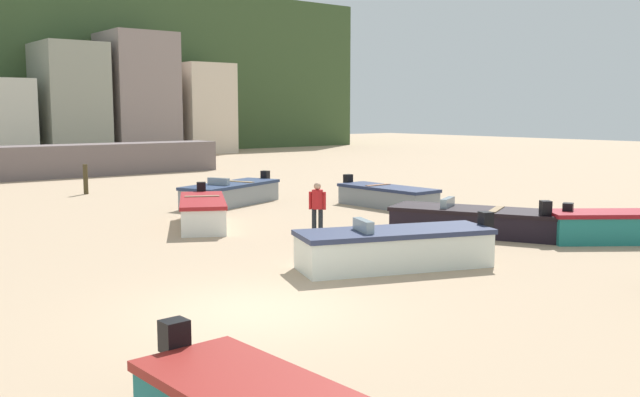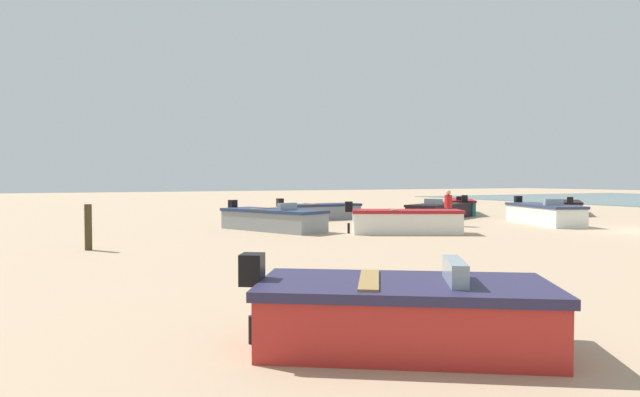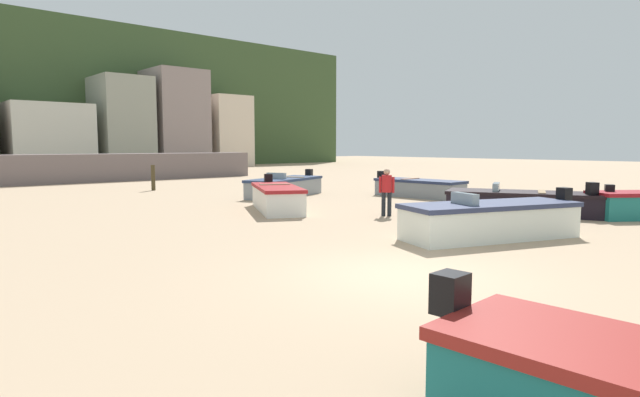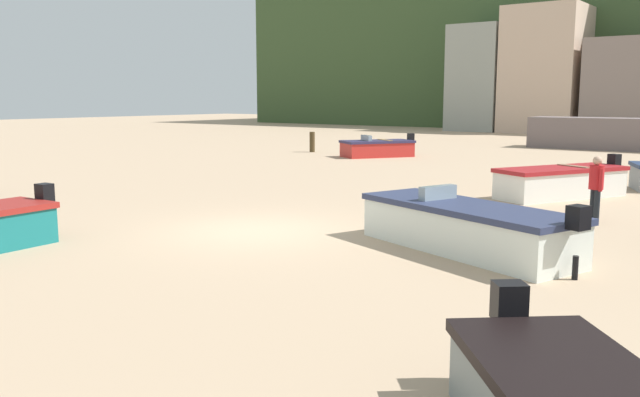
# 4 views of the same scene
# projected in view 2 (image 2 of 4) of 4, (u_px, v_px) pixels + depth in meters

# --- Properties ---
(boat_red_0) EXTENTS (3.37, 3.93, 1.16)m
(boat_red_0) POSITION_uv_depth(u_px,v_px,m) (403.00, 314.00, 6.81)
(boat_red_0) COLOR red
(boat_red_0) RESTS_ON ground
(boat_white_1) EXTENTS (5.01, 3.06, 1.25)m
(boat_white_1) POSITION_uv_depth(u_px,v_px,m) (544.00, 214.00, 25.62)
(boat_white_1) COLOR white
(boat_white_1) RESTS_ON ground
(boat_grey_2) EXTENTS (1.65, 4.61, 1.14)m
(boat_grey_2) POSITION_uv_depth(u_px,v_px,m) (320.00, 212.00, 28.52)
(boat_grey_2) COLOR gray
(boat_grey_2) RESTS_ON ground
(boat_grey_3) EXTENTS (4.38, 4.79, 1.11)m
(boat_grey_3) POSITION_uv_depth(u_px,v_px,m) (568.00, 207.00, 33.17)
(boat_grey_3) COLOR gray
(boat_grey_3) RESTS_ON ground
(boat_black_4) EXTENTS (3.83, 5.33, 1.12)m
(boat_black_4) POSITION_uv_depth(u_px,v_px,m) (441.00, 211.00, 29.42)
(boat_black_4) COLOR black
(boat_black_4) RESTS_ON ground
(boat_teal_6) EXTENTS (5.05, 4.19, 1.21)m
(boat_teal_6) POSITION_uv_depth(u_px,v_px,m) (460.00, 206.00, 33.52)
(boat_teal_6) COLOR #1D766F
(boat_teal_6) RESTS_ON ground
(boat_white_8) EXTENTS (3.22, 4.40, 1.24)m
(boat_white_8) POSITION_uv_depth(u_px,v_px,m) (406.00, 221.00, 21.25)
(boat_white_8) COLOR white
(boat_white_8) RESTS_ON ground
(boat_grey_9) EXTENTS (5.01, 3.36, 1.20)m
(boat_grey_9) POSITION_uv_depth(u_px,v_px,m) (273.00, 219.00, 22.55)
(boat_grey_9) COLOR gray
(boat_grey_9) RESTS_ON ground
(mooring_post_near_water) EXTENTS (0.21, 0.21, 1.37)m
(mooring_post_near_water) POSITION_uv_depth(u_px,v_px,m) (88.00, 227.00, 16.27)
(mooring_post_near_water) COLOR #423821
(mooring_post_near_water) RESTS_ON ground
(beach_walker_distant) EXTENTS (0.48, 0.48, 1.62)m
(beach_walker_distant) POSITION_uv_depth(u_px,v_px,m) (448.00, 205.00, 24.60)
(beach_walker_distant) COLOR black
(beach_walker_distant) RESTS_ON ground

